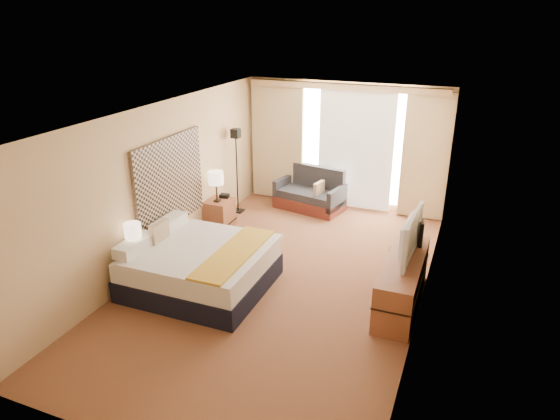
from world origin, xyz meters
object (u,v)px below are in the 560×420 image
at_px(lamp_right, 216,178).
at_px(bed, 200,266).
at_px(media_dresser, 402,282).
at_px(nightstand_right, 219,214).
at_px(floor_lamp, 236,154).
at_px(lamp_left, 133,231).
at_px(desk_chair, 408,255).
at_px(nightstand_left, 139,273).
at_px(loveseat, 311,195).
at_px(television, 404,235).

bearing_deg(lamp_right, bed, -68.33).
bearing_deg(media_dresser, nightstand_right, 158.60).
bearing_deg(media_dresser, floor_lamp, 148.34).
distance_m(bed, lamp_left, 1.11).
height_order(bed, desk_chair, desk_chair).
bearing_deg(lamp_right, lamp_left, -90.82).
relative_size(bed, lamp_left, 3.76).
bearing_deg(media_dresser, nightstand_left, -164.16).
bearing_deg(bed, desk_chair, 24.26).
bearing_deg(bed, nightstand_left, -153.71).
relative_size(nightstand_left, bed, 0.28).
bearing_deg(media_dresser, lamp_left, -164.30).
xyz_separation_m(media_dresser, loveseat, (-2.39, 3.04, -0.06)).
xyz_separation_m(floor_lamp, lamp_right, (0.03, -0.92, -0.22)).
bearing_deg(television, loveseat, 41.40).
bearing_deg(floor_lamp, lamp_left, -90.01).
height_order(nightstand_left, lamp_right, lamp_right).
distance_m(nightstand_right, television, 3.96).
distance_m(nightstand_left, loveseat, 4.30).
bearing_deg(loveseat, lamp_right, -116.68).
height_order(bed, television, television).
height_order(nightstand_left, media_dresser, media_dresser).
height_order(nightstand_right, floor_lamp, floor_lamp).
xyz_separation_m(nightstand_right, floor_lamp, (-0.03, 0.85, 0.96)).
bearing_deg(nightstand_right, loveseat, 50.43).
bearing_deg(loveseat, media_dresser, -40.31).
relative_size(nightstand_left, media_dresser, 0.31).
xyz_separation_m(nightstand_left, floor_lamp, (-0.03, 3.35, 0.96)).
xyz_separation_m(nightstand_left, lamp_left, (-0.03, 0.00, 0.68)).
relative_size(floor_lamp, lamp_left, 3.36).
bearing_deg(television, lamp_right, 73.71).
bearing_deg(nightstand_right, nightstand_left, -90.00).
relative_size(nightstand_left, nightstand_right, 1.00).
bearing_deg(bed, television, 15.18).
distance_m(bed, floor_lamp, 3.19).
bearing_deg(lamp_right, nightstand_right, 93.15).
bearing_deg(lamp_right, media_dresser, -20.43).
height_order(desk_chair, television, television).
bearing_deg(lamp_left, nightstand_left, -2.92).
relative_size(desk_chair, lamp_right, 1.81).
distance_m(nightstand_left, lamp_right, 2.54).
bearing_deg(lamp_right, television, -19.02).
xyz_separation_m(desk_chair, lamp_left, (-3.71, -1.69, 0.47)).
height_order(nightstand_left, lamp_left, lamp_left).
bearing_deg(nightstand_left, lamp_right, 89.91).
height_order(media_dresser, lamp_right, lamp_right).
xyz_separation_m(bed, lamp_right, (-0.81, 2.03, 0.66)).
bearing_deg(nightstand_left, media_dresser, 15.84).
bearing_deg(lamp_right, nightstand_left, -90.09).
height_order(loveseat, television, television).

